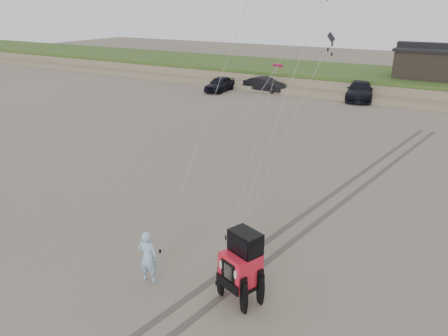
% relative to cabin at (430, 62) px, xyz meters
% --- Properties ---
extents(ground, '(160.00, 160.00, 0.00)m').
position_rel_cabin_xyz_m(ground, '(-2.00, -37.00, -3.24)').
color(ground, '#6B6054').
rests_on(ground, ground).
extents(dune_ridge, '(160.00, 14.25, 1.73)m').
position_rel_cabin_xyz_m(dune_ridge, '(-2.00, 0.50, -2.42)').
color(dune_ridge, '#7A6B54').
rests_on(dune_ridge, ground).
extents(cabin, '(6.40, 5.40, 3.35)m').
position_rel_cabin_xyz_m(cabin, '(0.00, 0.00, 0.00)').
color(cabin, black).
rests_on(cabin, dune_ridge).
extents(truck_a, '(2.15, 4.58, 1.52)m').
position_rel_cabin_xyz_m(truck_a, '(-18.70, -8.92, -2.48)').
color(truck_a, black).
rests_on(truck_a, ground).
extents(truck_b, '(4.54, 1.84, 1.47)m').
position_rel_cabin_xyz_m(truck_b, '(-14.69, -6.56, -2.50)').
color(truck_b, black).
rests_on(truck_b, ground).
extents(truck_c, '(3.56, 6.27, 1.71)m').
position_rel_cabin_xyz_m(truck_c, '(-5.09, -5.59, -2.38)').
color(truck_c, black).
rests_on(truck_c, ground).
extents(jeep, '(3.75, 5.46, 1.87)m').
position_rel_cabin_xyz_m(jeep, '(-0.30, -37.82, -2.30)').
color(jeep, red).
rests_on(jeep, ground).
extents(man, '(0.76, 0.59, 1.84)m').
position_rel_cabin_xyz_m(man, '(-3.38, -38.49, -2.32)').
color(man, '#97C1EA').
rests_on(man, ground).
extents(stake_main, '(0.08, 0.08, 0.12)m').
position_rel_cabin_xyz_m(stake_main, '(-4.18, -36.93, -3.18)').
color(stake_main, black).
rests_on(stake_main, ground).
extents(stake_aux, '(0.08, 0.08, 0.12)m').
position_rel_cabin_xyz_m(stake_aux, '(-1.34, -37.53, -3.18)').
color(stake_aux, black).
rests_on(stake_aux, ground).
extents(tire_tracks, '(5.22, 29.74, 0.01)m').
position_rel_cabin_xyz_m(tire_tracks, '(0.00, -29.00, -3.23)').
color(tire_tracks, '#4C443D').
rests_on(tire_tracks, ground).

